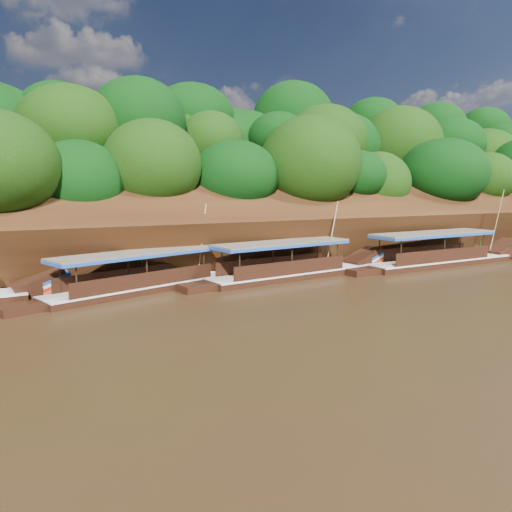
% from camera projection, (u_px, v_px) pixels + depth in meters
% --- Properties ---
extents(ground, '(160.00, 160.00, 0.00)m').
position_uv_depth(ground, '(392.00, 297.00, 27.33)').
color(ground, black).
rests_on(ground, ground).
extents(riverbank, '(120.00, 30.06, 19.40)m').
position_uv_depth(riverbank, '(224.00, 230.00, 47.04)').
color(riverbank, black).
rests_on(riverbank, ground).
extents(boat_0, '(16.05, 3.09, 6.21)m').
position_uv_depth(boat_0, '(447.00, 257.00, 38.30)').
color(boat_0, black).
rests_on(boat_0, ground).
extents(boat_1, '(14.39, 3.89, 5.47)m').
position_uv_depth(boat_1, '(300.00, 269.00, 33.05)').
color(boat_1, black).
rests_on(boat_1, ground).
extents(boat_2, '(14.67, 6.38, 5.33)m').
position_uv_depth(boat_2, '(161.00, 280.00, 29.40)').
color(boat_2, black).
rests_on(boat_2, ground).
extents(reeds, '(48.92, 2.29, 2.07)m').
position_uv_depth(reeds, '(247.00, 262.00, 33.79)').
color(reeds, '#1D5E17').
rests_on(reeds, ground).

